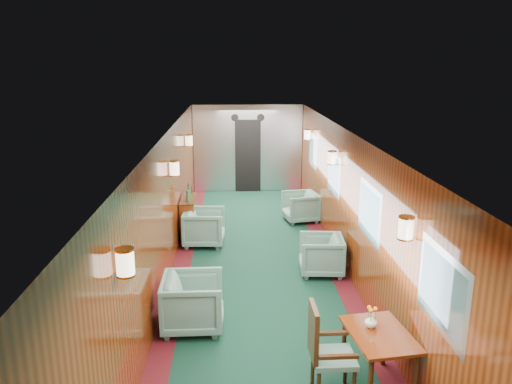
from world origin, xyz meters
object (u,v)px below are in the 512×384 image
armchair_right_far (300,207)px  side_chair (324,348)px  dining_table (379,342)px  armchair_left_near (193,303)px  armchair_left_far (204,227)px  armchair_right_near (321,255)px  credenza (189,217)px

armchair_right_far → side_chair: bearing=-16.0°
dining_table → side_chair: 0.63m
armchair_left_near → armchair_right_far: 5.03m
armchair_left_far → armchair_right_near: armchair_left_far is taller
armchair_right_near → credenza: bearing=-124.2°
armchair_left_near → armchair_left_far: 3.19m
credenza → armchair_right_near: (2.39, -1.91, -0.10)m
side_chair → armchair_right_near: side_chair is taller
dining_table → side_chair: (-0.62, -0.10, 0.01)m
credenza → armchair_left_far: (0.34, -0.43, -0.07)m
armchair_left_near → armchair_right_near: (2.04, 1.71, -0.04)m
credenza → armchair_right_far: size_ratio=1.52×
side_chair → credenza: credenza is taller
armchair_left_near → armchair_right_far: (2.08, 4.58, -0.04)m
side_chair → armchair_right_far: 6.11m
armchair_left_far → credenza: bearing=41.3°
armchair_right_far → armchair_left_near: bearing=-35.0°
side_chair → armchair_right_near: (0.54, 3.20, -0.24)m
credenza → armchair_right_far: bearing=21.7°
dining_table → armchair_left_far: 5.06m
armchair_right_far → credenza: bearing=-78.9°
armchair_left_near → armchair_left_far: armchair_left_near is taller
dining_table → armchair_left_near: size_ratio=1.19×
armchair_left_far → armchair_right_far: 2.51m
dining_table → armchair_right_far: 5.98m
side_chair → armchair_left_near: (-1.50, 1.49, -0.20)m
side_chair → armchair_right_far: bearing=84.0°
armchair_left_far → armchair_right_near: 2.54m
side_chair → dining_table: bearing=8.4°
armchair_right_near → armchair_right_far: 2.88m
credenza → armchair_left_far: size_ratio=1.42×
armchair_left_far → armchair_right_far: size_ratio=1.07×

